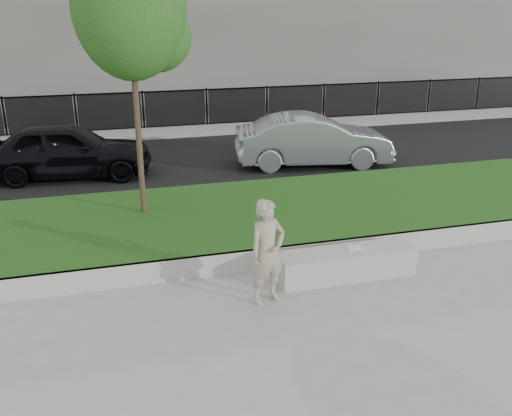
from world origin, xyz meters
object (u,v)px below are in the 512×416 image
object	(u,v)px
car_silver	(313,140)
man	(267,252)
stone_bench	(346,263)
young_tree	(134,11)
car_dark	(67,150)
book	(354,248)

from	to	relation	value
car_silver	man	bearing A→B (deg)	163.57
stone_bench	young_tree	xyz separation A→B (m)	(-3.03, 3.12, 4.05)
young_tree	car_silver	size ratio (longest dim) A/B	1.23
car_dark	man	bearing A→B (deg)	-151.67
stone_bench	young_tree	world-z (taller)	young_tree
car_dark	car_silver	bearing A→B (deg)	-89.34
book	car_dark	bearing A→B (deg)	122.16
stone_bench	man	size ratio (longest dim) A/B	1.41
car_dark	car_silver	xyz separation A→B (m)	(6.66, -0.64, -0.02)
young_tree	stone_bench	bearing A→B (deg)	-45.77
young_tree	car_dark	bearing A→B (deg)	111.70
man	young_tree	distance (m)	5.18
book	young_tree	bearing A→B (deg)	134.43
stone_bench	car_silver	distance (m)	6.96
book	young_tree	world-z (taller)	young_tree
car_silver	car_dark	bearing A→B (deg)	94.29
stone_bench	car_dark	size ratio (longest dim) A/B	0.55
book	car_dark	distance (m)	8.74
book	young_tree	size ratio (longest dim) A/B	0.04
young_tree	car_silver	distance (m)	7.07
young_tree	car_dark	world-z (taller)	young_tree
book	young_tree	xyz separation A→B (m)	(-3.19, 3.08, 3.80)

